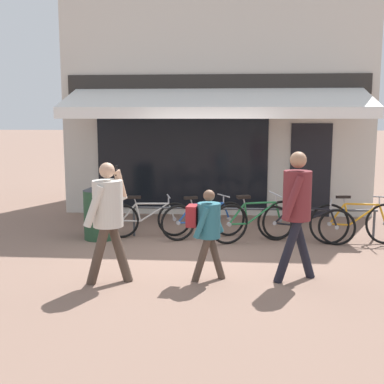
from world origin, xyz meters
The scene contains 12 objects.
ground_plane centered at (0.00, 0.00, 0.00)m, with size 160.00×160.00×0.00m, color #846656.
shop_front centered at (0.11, 4.53, 2.95)m, with size 7.07×4.52×5.92m.
bike_rack_rail centered at (0.85, 0.94, 0.49)m, with size 4.54×0.04×0.57m.
bicycle_silver centered at (-1.09, 0.87, 0.35)m, with size 1.61×0.57×0.79m.
bicycle_blue centered at (-0.04, 0.85, 0.36)m, with size 1.55×0.82×0.80m.
bicycle_green centered at (0.89, 0.64, 0.39)m, with size 1.64×0.85×0.89m.
bicycle_black centered at (1.78, 0.65, 0.35)m, with size 1.69×0.58×0.79m.
bicycle_orange centered at (2.69, 0.67, 0.39)m, with size 1.73×0.52×0.89m.
pedestrian_adult centered at (-1.19, -1.68, 1.00)m, with size 0.63×0.61×1.66m.
pedestrian_child centered at (0.12, -1.47, 0.78)m, with size 0.55×0.47×1.27m.
pedestrian_second_adult centered at (1.33, -1.38, 1.08)m, with size 0.61×0.64×1.79m.
litter_bin centered at (-1.96, 0.68, 0.51)m, with size 0.60×0.60×1.02m.
Camera 1 is at (0.41, -7.87, 2.22)m, focal length 45.00 mm.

